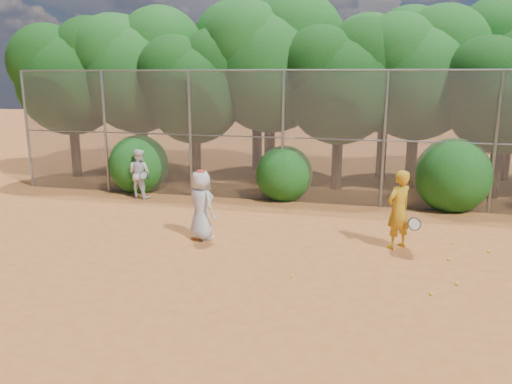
# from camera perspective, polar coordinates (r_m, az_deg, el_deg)

# --- Properties ---
(ground) EXTENTS (80.00, 80.00, 0.00)m
(ground) POSITION_cam_1_polar(r_m,az_deg,el_deg) (9.91, 2.27, -9.80)
(ground) COLOR #AC5B26
(ground) RESTS_ON ground
(fence_back) EXTENTS (20.05, 0.09, 4.03)m
(fence_back) POSITION_cam_1_polar(r_m,az_deg,el_deg) (15.17, 6.38, 6.30)
(fence_back) COLOR gray
(fence_back) RESTS_ON ground
(tree_0) EXTENTS (4.38, 3.81, 6.00)m
(tree_0) POSITION_cam_1_polar(r_m,az_deg,el_deg) (20.34, -20.39, 12.65)
(tree_0) COLOR black
(tree_0) RESTS_ON ground
(tree_1) EXTENTS (4.64, 4.03, 6.35)m
(tree_1) POSITION_cam_1_polar(r_m,az_deg,el_deg) (19.52, -13.30, 13.80)
(tree_1) COLOR black
(tree_1) RESTS_ON ground
(tree_2) EXTENTS (3.99, 3.47, 5.47)m
(tree_2) POSITION_cam_1_polar(r_m,az_deg,el_deg) (17.89, -6.92, 12.27)
(tree_2) COLOR black
(tree_2) RESTS_ON ground
(tree_3) EXTENTS (4.89, 4.26, 6.70)m
(tree_3) POSITION_cam_1_polar(r_m,az_deg,el_deg) (18.17, 1.87, 14.93)
(tree_3) COLOR black
(tree_3) RESTS_ON ground
(tree_4) EXTENTS (4.19, 3.64, 5.73)m
(tree_4) POSITION_cam_1_polar(r_m,az_deg,el_deg) (17.22, 9.78, 12.71)
(tree_4) COLOR black
(tree_4) RESTS_ON ground
(tree_5) EXTENTS (4.51, 3.92, 6.17)m
(tree_5) POSITION_cam_1_polar(r_m,az_deg,el_deg) (18.03, 18.18, 13.20)
(tree_5) COLOR black
(tree_5) RESTS_ON ground
(tree_6) EXTENTS (3.86, 3.36, 5.29)m
(tree_6) POSITION_cam_1_polar(r_m,az_deg,el_deg) (17.40, 26.62, 10.57)
(tree_6) COLOR black
(tree_6) RESTS_ON ground
(tree_9) EXTENTS (4.83, 4.20, 6.62)m
(tree_9) POSITION_cam_1_polar(r_m,az_deg,el_deg) (22.03, -12.97, 14.18)
(tree_9) COLOR black
(tree_9) RESTS_ON ground
(tree_10) EXTENTS (5.15, 4.48, 7.06)m
(tree_10) POSITION_cam_1_polar(r_m,az_deg,el_deg) (20.54, 0.34, 15.40)
(tree_10) COLOR black
(tree_10) RESTS_ON ground
(tree_11) EXTENTS (4.64, 4.03, 6.35)m
(tree_11) POSITION_cam_1_polar(r_m,az_deg,el_deg) (19.58, 14.86, 13.71)
(tree_11) COLOR black
(tree_11) RESTS_ON ground
(bush_0) EXTENTS (2.00, 2.00, 2.00)m
(bush_0) POSITION_cam_1_polar(r_m,az_deg,el_deg) (17.34, -13.27, 3.39)
(bush_0) COLOR #134E14
(bush_0) RESTS_ON ground
(bush_1) EXTENTS (1.80, 1.80, 1.80)m
(bush_1) POSITION_cam_1_polar(r_m,az_deg,el_deg) (15.77, 3.23, 2.39)
(bush_1) COLOR #134E14
(bush_1) RESTS_ON ground
(bush_2) EXTENTS (2.20, 2.20, 2.20)m
(bush_2) POSITION_cam_1_polar(r_m,az_deg,el_deg) (15.66, 21.57, 2.13)
(bush_2) COLOR #134E14
(bush_2) RESTS_ON ground
(player_yellow) EXTENTS (0.90, 0.77, 1.81)m
(player_yellow) POSITION_cam_1_polar(r_m,az_deg,el_deg) (11.72, 15.97, -1.96)
(player_yellow) COLOR #C99017
(player_yellow) RESTS_ON ground
(player_teen) EXTENTS (0.98, 0.91, 1.70)m
(player_teen) POSITION_cam_1_polar(r_m,az_deg,el_deg) (11.96, -6.26, -1.48)
(player_teen) COLOR silver
(player_teen) RESTS_ON ground
(player_white) EXTENTS (0.90, 0.78, 1.58)m
(player_white) POSITION_cam_1_polar(r_m,az_deg,el_deg) (16.38, -13.19, 2.07)
(player_white) COLOR white
(player_white) RESTS_ON ground
(ball_0) EXTENTS (0.07, 0.07, 0.07)m
(ball_0) POSITION_cam_1_polar(r_m,az_deg,el_deg) (10.29, 21.96, -9.69)
(ball_0) COLOR yellow
(ball_0) RESTS_ON ground
(ball_1) EXTENTS (0.07, 0.07, 0.07)m
(ball_1) POSITION_cam_1_polar(r_m,az_deg,el_deg) (12.34, 25.06, -6.17)
(ball_1) COLOR yellow
(ball_1) RESTS_ON ground
(ball_2) EXTENTS (0.07, 0.07, 0.07)m
(ball_2) POSITION_cam_1_polar(r_m,az_deg,el_deg) (9.69, 19.38, -10.91)
(ball_2) COLOR yellow
(ball_2) RESTS_ON ground
(ball_3) EXTENTS (0.07, 0.07, 0.07)m
(ball_3) POSITION_cam_1_polar(r_m,az_deg,el_deg) (11.52, 21.14, -7.16)
(ball_3) COLOR yellow
(ball_3) RESTS_ON ground
(ball_4) EXTENTS (0.07, 0.07, 0.07)m
(ball_4) POSITION_cam_1_polar(r_m,az_deg,el_deg) (9.92, 4.16, -9.57)
(ball_4) COLOR yellow
(ball_4) RESTS_ON ground
(ball_5) EXTENTS (0.07, 0.07, 0.07)m
(ball_5) POSITION_cam_1_polar(r_m,az_deg,el_deg) (12.61, 21.56, -5.44)
(ball_5) COLOR yellow
(ball_5) RESTS_ON ground
(ball_6) EXTENTS (0.07, 0.07, 0.07)m
(ball_6) POSITION_cam_1_polar(r_m,az_deg,el_deg) (12.00, 15.06, -5.88)
(ball_6) COLOR yellow
(ball_6) RESTS_ON ground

